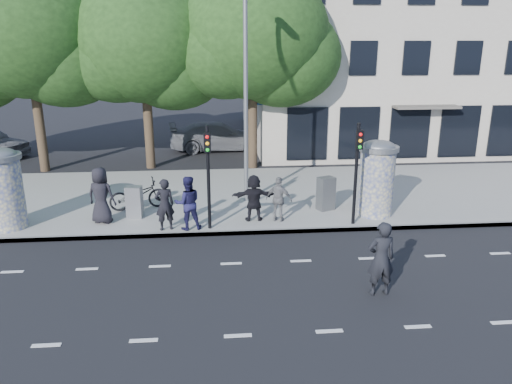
{
  "coord_description": "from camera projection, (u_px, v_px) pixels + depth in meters",
  "views": [
    {
      "loc": [
        -0.43,
        -11.52,
        6.14
      ],
      "look_at": [
        0.89,
        3.5,
        1.46
      ],
      "focal_mm": 35.0,
      "sensor_mm": 36.0,
      "label": 1
    }
  ],
  "objects": [
    {
      "name": "ped_c",
      "position": [
        188.0,
        203.0,
        16.06
      ],
      "size": [
        0.97,
        0.81,
        1.78
      ],
      "primitive_type": "imported",
      "rotation": [
        0.0,
        0.0,
        3.31
      ],
      "color": "#1C1A43",
      "rests_on": "sidewalk"
    },
    {
      "name": "sidewalk",
      "position": [
        225.0,
        196.0,
        19.93
      ],
      "size": [
        40.0,
        8.0,
        0.15
      ],
      "primitive_type": "cube",
      "color": "gray",
      "rests_on": "ground"
    },
    {
      "name": "ped_b",
      "position": [
        165.0,
        205.0,
        16.01
      ],
      "size": [
        0.72,
        0.58,
        1.71
      ],
      "primitive_type": "imported",
      "rotation": [
        0.0,
        0.0,
        3.45
      ],
      "color": "black",
      "rests_on": "sidewalk"
    },
    {
      "name": "ped_e",
      "position": [
        279.0,
        199.0,
        16.78
      ],
      "size": [
        1.04,
        0.84,
        1.55
      ],
      "primitive_type": "imported",
      "rotation": [
        0.0,
        0.0,
        2.72
      ],
      "color": "slate",
      "rests_on": "sidewalk"
    },
    {
      "name": "tree_near_left",
      "position": [
        143.0,
        39.0,
        22.81
      ],
      "size": [
        6.8,
        6.8,
        8.97
      ],
      "color": "#38281C",
      "rests_on": "ground"
    },
    {
      "name": "traffic_pole_far",
      "position": [
        357.0,
        164.0,
        16.11
      ],
      "size": [
        0.22,
        0.31,
        3.4
      ],
      "color": "black",
      "rests_on": "sidewalk"
    },
    {
      "name": "ad_column_right",
      "position": [
        377.0,
        176.0,
        17.26
      ],
      "size": [
        1.36,
        1.36,
        2.65
      ],
      "color": "beige",
      "rests_on": "sidewalk"
    },
    {
      "name": "man_road",
      "position": [
        381.0,
        259.0,
        12.2
      ],
      "size": [
        0.73,
        0.51,
        1.92
      ],
      "primitive_type": "imported",
      "rotation": [
        0.0,
        0.0,
        3.21
      ],
      "color": "black",
      "rests_on": "ground"
    },
    {
      "name": "car_right",
      "position": [
        218.0,
        136.0,
        28.23
      ],
      "size": [
        2.74,
        5.61,
        1.57
      ],
      "primitive_type": "imported",
      "rotation": [
        0.0,
        0.0,
        1.67
      ],
      "color": "slate",
      "rests_on": "ground"
    },
    {
      "name": "curb",
      "position": [
        229.0,
        233.0,
        16.17
      ],
      "size": [
        40.0,
        0.1,
        0.16
      ],
      "primitive_type": "cube",
      "color": "slate",
      "rests_on": "ground"
    },
    {
      "name": "ground",
      "position": [
        233.0,
        287.0,
        12.81
      ],
      "size": [
        120.0,
        120.0,
        0.0
      ],
      "primitive_type": "plane",
      "color": "black",
      "rests_on": "ground"
    },
    {
      "name": "bicycle",
      "position": [
        139.0,
        195.0,
        18.06
      ],
      "size": [
        1.24,
        2.21,
        1.1
      ],
      "primitive_type": "imported",
      "rotation": [
        0.0,
        0.0,
        1.83
      ],
      "color": "black",
      "rests_on": "sidewalk"
    },
    {
      "name": "ad_column_left",
      "position": [
        3.0,
        187.0,
        16.04
      ],
      "size": [
        1.36,
        1.36,
        2.65
      ],
      "color": "beige",
      "rests_on": "sidewalk"
    },
    {
      "name": "ped_f",
      "position": [
        254.0,
        198.0,
        16.87
      ],
      "size": [
        1.49,
        0.53,
        1.6
      ],
      "primitive_type": "imported",
      "rotation": [
        0.0,
        0.0,
        3.14
      ],
      "color": "black",
      "rests_on": "sidewalk"
    },
    {
      "name": "lane_dash_near",
      "position": [
        238.0,
        336.0,
        10.72
      ],
      "size": [
        32.0,
        0.12,
        0.01
      ],
      "primitive_type": "cube",
      "color": "silver",
      "rests_on": "ground"
    },
    {
      "name": "tree_mid_left",
      "position": [
        27.0,
        29.0,
        22.07
      ],
      "size": [
        7.2,
        7.2,
        9.57
      ],
      "color": "#38281C",
      "rests_on": "ground"
    },
    {
      "name": "building",
      "position": [
        410.0,
        40.0,
        31.06
      ],
      "size": [
        20.3,
        15.85,
        12.0
      ],
      "color": "#BEB19F",
      "rests_on": "ground"
    },
    {
      "name": "cabinet_left",
      "position": [
        134.0,
        202.0,
        17.21
      ],
      "size": [
        0.58,
        0.46,
        1.11
      ],
      "primitive_type": "cube",
      "rotation": [
        0.0,
        0.0,
        -0.14
      ],
      "color": "gray",
      "rests_on": "sidewalk"
    },
    {
      "name": "lane_dash_far",
      "position": [
        231.0,
        264.0,
        14.15
      ],
      "size": [
        32.0,
        0.12,
        0.01
      ],
      "primitive_type": "cube",
      "color": "silver",
      "rests_on": "ground"
    },
    {
      "name": "traffic_pole_near",
      "position": [
        208.0,
        167.0,
        15.71
      ],
      "size": [
        0.22,
        0.31,
        3.4
      ],
      "color": "black",
      "rests_on": "sidewalk"
    },
    {
      "name": "tree_center",
      "position": [
        252.0,
        34.0,
        22.77
      ],
      "size": [
        7.0,
        7.0,
        9.3
      ],
      "color": "#38281C",
      "rests_on": "ground"
    },
    {
      "name": "cabinet_right",
      "position": [
        326.0,
        194.0,
        17.98
      ],
      "size": [
        0.7,
        0.62,
        1.21
      ],
      "primitive_type": "cube",
      "rotation": [
        0.0,
        0.0,
        0.41
      ],
      "color": "slate",
      "rests_on": "sidewalk"
    },
    {
      "name": "street_lamp",
      "position": [
        246.0,
        77.0,
        17.77
      ],
      "size": [
        0.25,
        0.93,
        8.0
      ],
      "color": "slate",
      "rests_on": "sidewalk"
    },
    {
      "name": "ped_a",
      "position": [
        101.0,
        195.0,
        16.6
      ],
      "size": [
        1.07,
        0.85,
        1.91
      ],
      "primitive_type": "imported",
      "rotation": [
        0.0,
        0.0,
        2.85
      ],
      "color": "black",
      "rests_on": "sidewalk"
    }
  ]
}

